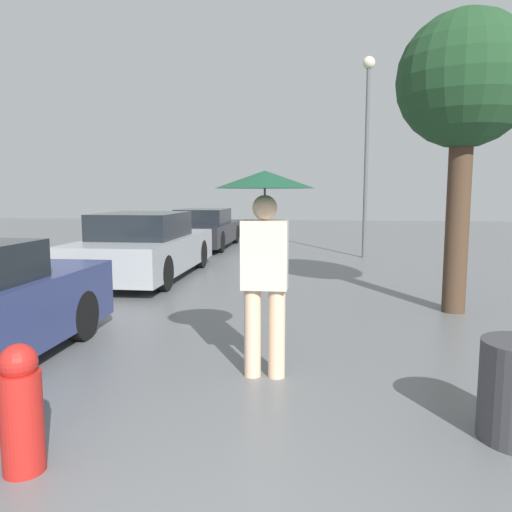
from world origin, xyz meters
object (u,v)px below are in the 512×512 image
Objects in this scene: pedestrian at (265,227)px; parked_car_middle at (145,247)px; parked_car_farthest at (205,229)px; fire_hydrant at (21,409)px; tree at (464,86)px; street_lamp at (367,126)px.

pedestrian is 0.43× the size of parked_car_middle.
parked_car_farthest is 5.33× the size of fire_hydrant.
tree reaches higher than fire_hydrant.
fire_hydrant is at bearing -82.21° from parked_car_farthest.
parked_car_middle is at bearing -89.51° from parked_car_farthest.
parked_car_middle reaches higher than parked_car_farthest.
parked_car_middle is 6.61m from street_lamp.
parked_car_farthest is 9.98m from tree.
parked_car_middle is at bearing 119.86° from pedestrian.
tree reaches higher than pedestrian.
pedestrian is 0.44× the size of parked_car_farthest.
fire_hydrant is (1.72, -12.59, -0.17)m from parked_car_farthest.
pedestrian reaches higher than parked_car_middle.
street_lamp is 11.52m from fire_hydrant.
street_lamp is at bearing 38.37° from parked_car_middle.
fire_hydrant is (-3.76, -4.67, -2.77)m from tree.
tree is at bearing -55.33° from parked_car_farthest.
parked_car_middle is 1.03× the size of parked_car_farthest.
parked_car_middle is 0.87× the size of street_lamp.
pedestrian is at bearing 53.72° from fire_hydrant.
fire_hydrant is (-3.02, -10.70, -3.03)m from street_lamp.
pedestrian is at bearing -130.35° from tree.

